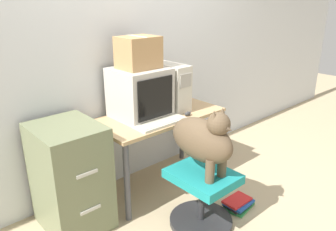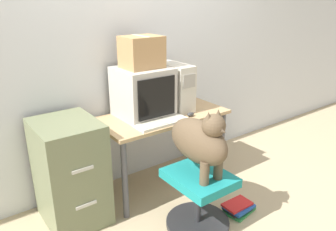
% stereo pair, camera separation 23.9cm
% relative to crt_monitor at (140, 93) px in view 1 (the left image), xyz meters
% --- Properties ---
extents(ground_plane, '(12.00, 12.00, 0.00)m').
position_rel_crt_monitor_xyz_m(ground_plane, '(0.15, -0.36, -0.94)').
color(ground_plane, tan).
extents(wall_back, '(8.00, 0.05, 2.60)m').
position_rel_crt_monitor_xyz_m(wall_back, '(0.15, 0.29, 0.36)').
color(wall_back, silver).
rests_on(wall_back, ground_plane).
extents(desk, '(1.18, 0.59, 0.72)m').
position_rel_crt_monitor_xyz_m(desk, '(0.15, -0.07, -0.32)').
color(desk, tan).
rests_on(desk, ground_plane).
extents(crt_monitor, '(0.44, 0.44, 0.43)m').
position_rel_crt_monitor_xyz_m(crt_monitor, '(0.00, 0.00, 0.00)').
color(crt_monitor, '#B7B2A8').
rests_on(crt_monitor, desk).
extents(pc_tower, '(0.18, 0.42, 0.43)m').
position_rel_crt_monitor_xyz_m(pc_tower, '(0.34, -0.01, -0.00)').
color(pc_tower, beige).
rests_on(pc_tower, desk).
extents(keyboard, '(0.47, 0.17, 0.03)m').
position_rel_crt_monitor_xyz_m(keyboard, '(0.01, -0.26, -0.20)').
color(keyboard, beige).
rests_on(keyboard, desk).
extents(computer_mouse, '(0.07, 0.04, 0.04)m').
position_rel_crt_monitor_xyz_m(computer_mouse, '(0.32, -0.27, -0.20)').
color(computer_mouse, '#333333').
rests_on(computer_mouse, desk).
extents(office_chair, '(0.51, 0.51, 0.46)m').
position_rel_crt_monitor_xyz_m(office_chair, '(0.02, -0.74, -0.68)').
color(office_chair, '#262628').
rests_on(office_chair, ground_plane).
extents(dog, '(0.24, 0.56, 0.54)m').
position_rel_crt_monitor_xyz_m(dog, '(0.02, -0.74, -0.20)').
color(dog, brown).
rests_on(dog, office_chair).
extents(filing_cabinet, '(0.46, 0.56, 0.85)m').
position_rel_crt_monitor_xyz_m(filing_cabinet, '(-0.73, -0.06, -0.51)').
color(filing_cabinet, '#6B7251').
rests_on(filing_cabinet, ground_plane).
extents(cardboard_box, '(0.32, 0.27, 0.27)m').
position_rel_crt_monitor_xyz_m(cardboard_box, '(-0.00, 0.00, 0.35)').
color(cardboard_box, '#A87F51').
rests_on(cardboard_box, crt_monitor).
extents(book_stack_floor, '(0.28, 0.23, 0.08)m').
position_rel_crt_monitor_xyz_m(book_stack_floor, '(0.41, -0.82, -0.90)').
color(book_stack_floor, '#2D8C47').
rests_on(book_stack_floor, ground_plane).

